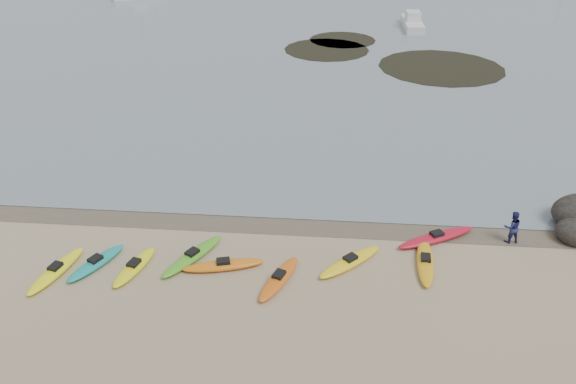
{
  "coord_description": "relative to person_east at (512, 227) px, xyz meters",
  "views": [
    {
      "loc": [
        1.96,
        -22.7,
        14.44
      ],
      "look_at": [
        0.0,
        0.0,
        1.5
      ],
      "focal_mm": 35.0,
      "sensor_mm": 36.0,
      "label": 1
    }
  ],
  "objects": [
    {
      "name": "wet_sand",
      "position": [
        -10.1,
        0.73,
        -0.78
      ],
      "size": [
        60.0,
        60.0,
        0.0
      ],
      "primitive_type": "plane",
      "color": "brown",
      "rests_on": "ground"
    },
    {
      "name": "kelp_mats",
      "position": [
        -3.64,
        29.27,
        -0.75
      ],
      "size": [
        19.21,
        16.95,
        0.04
      ],
      "color": "black",
      "rests_on": "water"
    },
    {
      "name": "person_east",
      "position": [
        0.0,
        0.0,
        0.0
      ],
      "size": [
        0.84,
        0.7,
        1.56
      ],
      "primitive_type": "imported",
      "rotation": [
        0.0,
        0.0,
        3.3
      ],
      "color": "navy",
      "rests_on": "ground"
    },
    {
      "name": "kayaks",
      "position": [
        -11.26,
        -2.69,
        -0.61
      ],
      "size": [
        18.7,
        6.85,
        0.34
      ],
      "color": "yellow",
      "rests_on": "ground"
    },
    {
      "name": "ground",
      "position": [
        -10.1,
        1.03,
        -0.78
      ],
      "size": [
        600.0,
        600.0,
        0.0
      ],
      "primitive_type": "plane",
      "color": "tan",
      "rests_on": "ground"
    }
  ]
}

